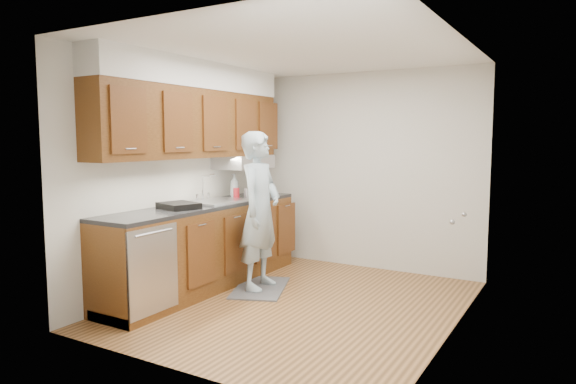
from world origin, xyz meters
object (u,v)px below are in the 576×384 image
object	(u,v)px
soap_bottle_b	(254,189)
dish_rack	(179,206)
soda_can	(236,193)
person	(260,200)
soap_bottle_a	(234,185)
steel_can	(247,193)

from	to	relation	value
soap_bottle_b	dish_rack	size ratio (longest dim) A/B	0.53
soda_can	dish_rack	xyz separation A→B (m)	(-0.02, -0.99, -0.04)
person	soap_bottle_a	world-z (taller)	person
soap_bottle_a	soap_bottle_b	world-z (taller)	soap_bottle_a
person	steel_can	world-z (taller)	person
person	soap_bottle_a	distance (m)	0.85
steel_can	soap_bottle_b	bearing A→B (deg)	76.95
soda_can	person	bearing A→B (deg)	-29.68
soap_bottle_a	soda_can	world-z (taller)	soap_bottle_a
soap_bottle_a	steel_can	size ratio (longest dim) A/B	2.42
person	soda_can	size ratio (longest dim) A/B	14.57
soap_bottle_a	steel_can	bearing A→B (deg)	-9.55
soap_bottle_a	soap_bottle_b	bearing A→B (deg)	19.42
person	dish_rack	world-z (taller)	person
soap_bottle_b	dish_rack	distance (m)	1.25
soap_bottle_b	steel_can	bearing A→B (deg)	-103.05
dish_rack	person	bearing A→B (deg)	67.56
soda_can	steel_can	xyz separation A→B (m)	(0.05, 0.14, -0.01)
dish_rack	soap_bottle_b	bearing A→B (deg)	102.49
soap_bottle_a	steel_can	distance (m)	0.23
soda_can	soap_bottle_b	bearing A→B (deg)	72.44
person	steel_can	bearing A→B (deg)	41.02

